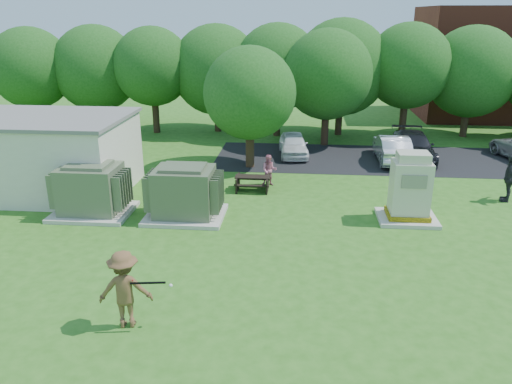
# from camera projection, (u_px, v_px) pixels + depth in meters

# --- Properties ---
(ground) EXTENTS (120.00, 120.00, 0.00)m
(ground) POSITION_uv_depth(u_px,v_px,m) (244.00, 277.00, 14.97)
(ground) COLOR #2D6619
(ground) RESTS_ON ground
(service_building) EXTENTS (10.00, 5.00, 3.20)m
(service_building) POSITION_uv_depth(u_px,v_px,m) (14.00, 155.00, 21.94)
(service_building) COLOR beige
(service_building) RESTS_ON ground
(service_building_roof) EXTENTS (10.20, 5.20, 0.15)m
(service_building_roof) POSITION_uv_depth(u_px,v_px,m) (7.00, 117.00, 21.37)
(service_building_roof) COLOR slate
(service_building_roof) RESTS_ON service_building
(parking_strip) EXTENTS (20.00, 6.00, 0.01)m
(parking_strip) POSITION_uv_depth(u_px,v_px,m) (400.00, 160.00, 27.02)
(parking_strip) COLOR #232326
(parking_strip) RESTS_ON ground
(transformer_left) EXTENTS (3.00, 2.40, 2.07)m
(transformer_left) POSITION_uv_depth(u_px,v_px,m) (91.00, 191.00, 19.42)
(transformer_left) COLOR beige
(transformer_left) RESTS_ON ground
(transformer_right) EXTENTS (3.00, 2.40, 2.07)m
(transformer_right) POSITION_uv_depth(u_px,v_px,m) (185.00, 193.00, 19.10)
(transformer_right) COLOR beige
(transformer_right) RESTS_ON ground
(generator_cabinet) EXTENTS (2.20, 1.80, 2.68)m
(generator_cabinet) POSITION_uv_depth(u_px,v_px,m) (410.00, 191.00, 18.75)
(generator_cabinet) COLOR beige
(generator_cabinet) RESTS_ON ground
(picnic_table) EXTENTS (1.55, 1.16, 0.66)m
(picnic_table) POSITION_uv_depth(u_px,v_px,m) (253.00, 181.00, 22.23)
(picnic_table) COLOR black
(picnic_table) RESTS_ON ground
(batter) EXTENTS (1.44, 0.98, 2.05)m
(batter) POSITION_uv_depth(u_px,v_px,m) (125.00, 289.00, 12.34)
(batter) COLOR brown
(batter) RESTS_ON ground
(person_at_picnic) EXTENTS (0.71, 0.56, 1.44)m
(person_at_picnic) POSITION_uv_depth(u_px,v_px,m) (269.00, 170.00, 22.79)
(person_at_picnic) COLOR #CC6C84
(person_at_picnic) RESTS_ON ground
(person_walking_right) EXTENTS (0.89, 1.28, 2.02)m
(person_walking_right) POSITION_uv_depth(u_px,v_px,m) (509.00, 178.00, 20.76)
(person_walking_right) COLOR #25262A
(person_walking_right) RESTS_ON ground
(car_white) EXTENTS (1.83, 3.83, 1.26)m
(car_white) POSITION_uv_depth(u_px,v_px,m) (293.00, 144.00, 27.69)
(car_white) COLOR white
(car_white) RESTS_ON ground
(car_silver_a) EXTENTS (1.52, 4.36, 1.44)m
(car_silver_a) POSITION_uv_depth(u_px,v_px,m) (392.00, 148.00, 26.57)
(car_silver_a) COLOR silver
(car_silver_a) RESTS_ON ground
(car_dark) EXTENTS (2.15, 4.97, 1.43)m
(car_dark) POSITION_uv_depth(u_px,v_px,m) (413.00, 146.00, 26.91)
(car_dark) COLOR black
(car_dark) RESTS_ON ground
(batting_equipment) EXTENTS (1.15, 0.38, 0.26)m
(batting_equipment) POSITION_uv_depth(u_px,v_px,m) (148.00, 283.00, 12.07)
(batting_equipment) COLOR black
(batting_equipment) RESTS_ON ground
(tree_row) EXTENTS (41.30, 13.30, 7.30)m
(tree_row) POSITION_uv_depth(u_px,v_px,m) (306.00, 71.00, 30.77)
(tree_row) COLOR #47301E
(tree_row) RESTS_ON ground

